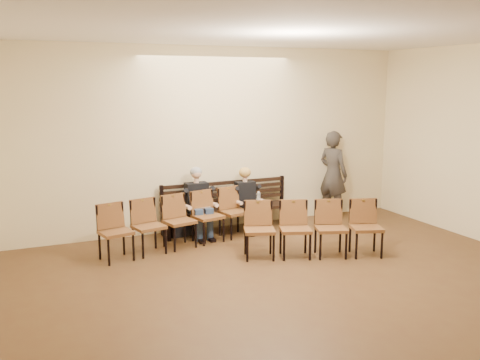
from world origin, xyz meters
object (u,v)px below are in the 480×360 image
(chair_row_front, at_px, (180,222))
(passerby, at_px, (333,168))
(bench, at_px, (229,219))
(laptop, at_px, (201,208))
(seated_man, at_px, (198,204))
(chair_row_back, at_px, (313,229))
(seated_woman, at_px, (247,203))
(bag, at_px, (181,227))
(water_bottle, at_px, (259,204))

(chair_row_front, bearing_deg, passerby, -0.50)
(bench, relative_size, laptop, 8.01)
(seated_man, bearing_deg, chair_row_back, -55.02)
(seated_woman, bearing_deg, passerby, 6.04)
(chair_row_back, bearing_deg, bench, 127.67)
(bag, bearing_deg, seated_woman, -7.21)
(bench, distance_m, laptop, 0.81)
(bag, distance_m, chair_row_back, 2.63)
(bench, bearing_deg, chair_row_front, -151.26)
(seated_woman, height_order, water_bottle, seated_woman)
(chair_row_front, bearing_deg, chair_row_back, -48.55)
(seated_man, bearing_deg, passerby, 4.10)
(seated_man, relative_size, water_bottle, 4.92)
(bench, bearing_deg, passerby, 2.37)
(water_bottle, height_order, passerby, passerby)
(laptop, distance_m, bag, 0.60)
(bag, bearing_deg, passerby, 0.96)
(bench, bearing_deg, laptop, -156.36)
(bench, bearing_deg, bag, 177.40)
(seated_man, bearing_deg, chair_row_front, -134.98)
(water_bottle, bearing_deg, seated_woman, 108.28)
(bench, height_order, water_bottle, water_bottle)
(seated_man, distance_m, bag, 0.57)
(passerby, xyz_separation_m, chair_row_front, (-3.60, -0.75, -0.60))
(seated_man, xyz_separation_m, chair_row_back, (1.32, -1.89, -0.15))
(seated_man, relative_size, chair_row_back, 0.55)
(laptop, xyz_separation_m, bag, (-0.28, 0.34, -0.41))
(bench, bearing_deg, chair_row_back, -71.66)
(laptop, xyz_separation_m, chair_row_back, (1.34, -1.71, -0.10))
(water_bottle, bearing_deg, chair_row_front, -171.92)
(bench, xyz_separation_m, water_bottle, (0.43, -0.42, 0.35))
(seated_man, bearing_deg, laptop, -95.87)
(seated_man, distance_m, laptop, 0.18)
(water_bottle, bearing_deg, seated_man, 164.61)
(passerby, height_order, chair_row_back, passerby)
(seated_man, xyz_separation_m, water_bottle, (1.09, -0.30, -0.04))
(seated_woman, distance_m, chair_row_back, 1.92)
(bag, bearing_deg, chair_row_back, -51.67)
(seated_man, height_order, water_bottle, seated_man)
(bag, bearing_deg, chair_row_front, -108.25)
(laptop, relative_size, chair_row_back, 0.14)
(chair_row_back, bearing_deg, seated_woman, 119.26)
(seated_woman, xyz_separation_m, chair_row_front, (-1.52, -0.53, -0.08))
(bag, xyz_separation_m, chair_row_front, (-0.23, -0.69, 0.30))
(seated_man, bearing_deg, water_bottle, -15.39)
(seated_man, height_order, chair_row_front, seated_man)
(water_bottle, bearing_deg, bag, 161.57)
(laptop, bearing_deg, bag, 141.09)
(chair_row_front, height_order, chair_row_back, chair_row_back)
(laptop, bearing_deg, passerby, 18.46)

